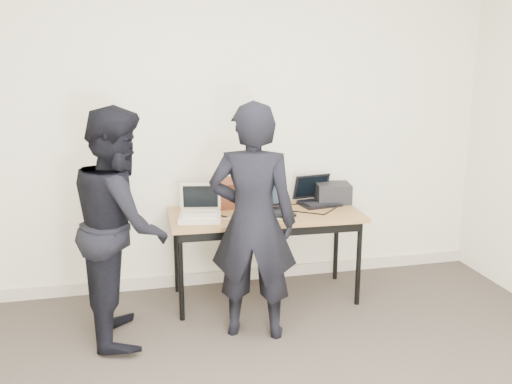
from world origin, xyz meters
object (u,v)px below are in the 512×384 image
object	(u,v)px
desk	(266,220)
laptop_right	(316,197)
person_typist	(253,222)
person_observer	(121,225)
leather_satchel	(237,192)
equipment_box	(333,193)
laptop_beige	(200,212)
laptop_center	(270,206)

from	to	relation	value
desk	laptop_right	xyz separation A→B (m)	(0.48, 0.18, 0.11)
person_typist	person_observer	bearing A→B (deg)	5.60
leather_satchel	equipment_box	xyz separation A→B (m)	(0.81, -0.04, -0.05)
desk	equipment_box	size ratio (longest dim) A/B	5.48
laptop_right	person_typist	size ratio (longest dim) A/B	0.22
person_observer	leather_satchel	bearing A→B (deg)	-59.18
leather_satchel	equipment_box	distance (m)	0.81
desk	person_typist	world-z (taller)	person_typist
laptop_beige	leather_satchel	xyz separation A→B (m)	(0.34, 0.26, 0.08)
person_typist	person_observer	distance (m)	0.90
desk	person_observer	size ratio (longest dim) A/B	0.94
laptop_center	person_typist	xyz separation A→B (m)	(-0.26, -0.54, 0.05)
laptop_center	person_observer	xyz separation A→B (m)	(-1.14, -0.34, 0.03)
person_typist	person_observer	size ratio (longest dim) A/B	1.02
laptop_center	laptop_right	bearing A→B (deg)	17.20
equipment_box	person_observer	size ratio (longest dim) A/B	0.17
leather_satchel	laptop_center	bearing A→B (deg)	-49.49
laptop_right	person_typist	xyz separation A→B (m)	(-0.71, -0.73, 0.05)
laptop_center	leather_satchel	xyz separation A→B (m)	(-0.22, 0.23, 0.07)
desk	leather_satchel	size ratio (longest dim) A/B	4.13
laptop_center	person_observer	distance (m)	1.19
laptop_beige	person_observer	size ratio (longest dim) A/B	0.22
leather_satchel	equipment_box	bearing A→B (deg)	-5.43
laptop_beige	laptop_center	size ratio (longest dim) A/B	1.08
person_observer	person_typist	bearing A→B (deg)	-103.85
laptop_center	laptop_right	size ratio (longest dim) A/B	0.93
person_observer	desk	bearing A→B (deg)	-73.60
desk	equipment_box	xyz separation A→B (m)	(0.63, 0.19, 0.14)
person_typist	equipment_box	bearing A→B (deg)	-120.75
laptop_center	laptop_beige	bearing A→B (deg)	177.92
person_observer	laptop_right	bearing A→B (deg)	-72.60
desk	equipment_box	bearing A→B (deg)	18.77
equipment_box	person_observer	distance (m)	1.81
leather_satchel	person_observer	xyz separation A→B (m)	(-0.92, -0.57, -0.04)
leather_satchel	person_typist	xyz separation A→B (m)	(-0.05, -0.77, -0.02)
desk	leather_satchel	world-z (taller)	leather_satchel
laptop_beige	equipment_box	xyz separation A→B (m)	(1.15, 0.22, 0.03)
laptop_beige	equipment_box	world-z (taller)	laptop_beige
leather_satchel	desk	bearing A→B (deg)	-54.70
leather_satchel	equipment_box	world-z (taller)	leather_satchel
laptop_beige	person_observer	xyz separation A→B (m)	(-0.58, -0.31, 0.04)
laptop_beige	laptop_center	distance (m)	0.56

